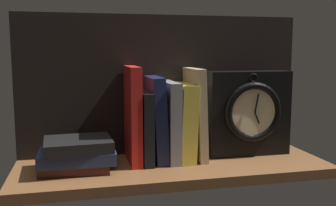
{
  "coord_description": "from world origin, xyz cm",
  "views": [
    {
      "loc": [
        -22.95,
        -91.3,
        28.35
      ],
      "look_at": [
        -0.44,
        4.36,
        15.0
      ],
      "focal_mm": 40.86,
      "sensor_mm": 36.0,
      "label": 1
    }
  ],
  "objects_px": {
    "book_gray_chess": "(169,121)",
    "book_yellow_seinlanguage": "(183,121)",
    "book_navy_bierce": "(156,119)",
    "framed_clock": "(248,113)",
    "book_tan_shortstories": "(195,113)",
    "book_stack_side": "(77,154)",
    "book_red_requiem": "(133,115)",
    "book_black_skeptic": "(144,126)"
  },
  "relations": [
    {
      "from": "book_red_requiem",
      "to": "book_stack_side",
      "type": "distance_m",
      "value": 0.17
    },
    {
      "from": "book_black_skeptic",
      "to": "book_yellow_seinlanguage",
      "type": "relative_size",
      "value": 0.91
    },
    {
      "from": "book_yellow_seinlanguage",
      "to": "book_gray_chess",
      "type": "bearing_deg",
      "value": 180.0
    },
    {
      "from": "framed_clock",
      "to": "book_stack_side",
      "type": "xyz_separation_m",
      "value": [
        -0.46,
        -0.04,
        -0.08
      ]
    },
    {
      "from": "book_black_skeptic",
      "to": "book_navy_bierce",
      "type": "bearing_deg",
      "value": 0.0
    },
    {
      "from": "book_gray_chess",
      "to": "book_tan_shortstories",
      "type": "xyz_separation_m",
      "value": [
        0.07,
        0.0,
        0.02
      ]
    },
    {
      "from": "framed_clock",
      "to": "book_stack_side",
      "type": "relative_size",
      "value": 1.28
    },
    {
      "from": "book_navy_bierce",
      "to": "book_yellow_seinlanguage",
      "type": "distance_m",
      "value": 0.07
    },
    {
      "from": "book_navy_bierce",
      "to": "book_tan_shortstories",
      "type": "relative_size",
      "value": 0.91
    },
    {
      "from": "book_stack_side",
      "to": "book_red_requiem",
      "type": "bearing_deg",
      "value": 17.16
    },
    {
      "from": "book_stack_side",
      "to": "book_gray_chess",
      "type": "bearing_deg",
      "value": 10.47
    },
    {
      "from": "book_navy_bierce",
      "to": "book_gray_chess",
      "type": "height_order",
      "value": "book_navy_bierce"
    },
    {
      "from": "book_gray_chess",
      "to": "book_yellow_seinlanguage",
      "type": "xyz_separation_m",
      "value": [
        0.04,
        0.0,
        -0.0
      ]
    },
    {
      "from": "book_tan_shortstories",
      "to": "framed_clock",
      "type": "relative_size",
      "value": 1.04
    },
    {
      "from": "book_black_skeptic",
      "to": "book_gray_chess",
      "type": "height_order",
      "value": "book_gray_chess"
    },
    {
      "from": "book_black_skeptic",
      "to": "framed_clock",
      "type": "distance_m",
      "value": 0.29
    },
    {
      "from": "book_black_skeptic",
      "to": "book_yellow_seinlanguage",
      "type": "xyz_separation_m",
      "value": [
        0.1,
        0.0,
        0.01
      ]
    },
    {
      "from": "book_gray_chess",
      "to": "book_tan_shortstories",
      "type": "distance_m",
      "value": 0.07
    },
    {
      "from": "book_gray_chess",
      "to": "framed_clock",
      "type": "relative_size",
      "value": 0.89
    },
    {
      "from": "book_tan_shortstories",
      "to": "book_stack_side",
      "type": "xyz_separation_m",
      "value": [
        -0.31,
        -0.04,
        -0.08
      ]
    },
    {
      "from": "book_black_skeptic",
      "to": "book_tan_shortstories",
      "type": "xyz_separation_m",
      "value": [
        0.14,
        0.0,
        0.03
      ]
    },
    {
      "from": "book_gray_chess",
      "to": "book_stack_side",
      "type": "height_order",
      "value": "book_gray_chess"
    },
    {
      "from": "book_gray_chess",
      "to": "book_tan_shortstories",
      "type": "height_order",
      "value": "book_tan_shortstories"
    },
    {
      "from": "book_black_skeptic",
      "to": "book_yellow_seinlanguage",
      "type": "bearing_deg",
      "value": 0.0
    },
    {
      "from": "book_black_skeptic",
      "to": "book_yellow_seinlanguage",
      "type": "distance_m",
      "value": 0.1
    },
    {
      "from": "book_black_skeptic",
      "to": "book_gray_chess",
      "type": "distance_m",
      "value": 0.07
    },
    {
      "from": "book_navy_bierce",
      "to": "framed_clock",
      "type": "relative_size",
      "value": 0.95
    },
    {
      "from": "book_navy_bierce",
      "to": "framed_clock",
      "type": "distance_m",
      "value": 0.26
    },
    {
      "from": "book_yellow_seinlanguage",
      "to": "framed_clock",
      "type": "relative_size",
      "value": 0.87
    },
    {
      "from": "book_red_requiem",
      "to": "book_stack_side",
      "type": "bearing_deg",
      "value": -162.84
    },
    {
      "from": "book_navy_bierce",
      "to": "book_tan_shortstories",
      "type": "bearing_deg",
      "value": 0.0
    },
    {
      "from": "book_gray_chess",
      "to": "framed_clock",
      "type": "height_order",
      "value": "framed_clock"
    },
    {
      "from": "book_navy_bierce",
      "to": "book_stack_side",
      "type": "distance_m",
      "value": 0.22
    },
    {
      "from": "book_yellow_seinlanguage",
      "to": "book_navy_bierce",
      "type": "bearing_deg",
      "value": 180.0
    },
    {
      "from": "book_black_skeptic",
      "to": "book_navy_bierce",
      "type": "distance_m",
      "value": 0.04
    },
    {
      "from": "book_black_skeptic",
      "to": "book_gray_chess",
      "type": "relative_size",
      "value": 0.88
    },
    {
      "from": "book_yellow_seinlanguage",
      "to": "book_tan_shortstories",
      "type": "xyz_separation_m",
      "value": [
        0.03,
        0.0,
        0.02
      ]
    },
    {
      "from": "book_black_skeptic",
      "to": "book_tan_shortstories",
      "type": "bearing_deg",
      "value": 0.0
    },
    {
      "from": "book_red_requiem",
      "to": "book_navy_bierce",
      "type": "xyz_separation_m",
      "value": [
        0.06,
        0.0,
        -0.01
      ]
    },
    {
      "from": "book_yellow_seinlanguage",
      "to": "framed_clock",
      "type": "distance_m",
      "value": 0.19
    },
    {
      "from": "book_black_skeptic",
      "to": "book_tan_shortstories",
      "type": "relative_size",
      "value": 0.76
    },
    {
      "from": "book_gray_chess",
      "to": "book_navy_bierce",
      "type": "bearing_deg",
      "value": 180.0
    }
  ]
}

